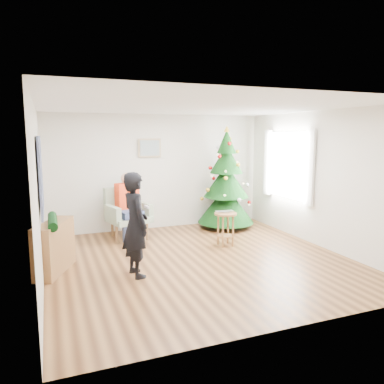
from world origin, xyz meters
name	(u,v)px	position (x,y,z in m)	size (l,w,h in m)	color
floor	(199,260)	(0.00, 0.00, 0.00)	(5.00, 5.00, 0.00)	brown
ceiling	(200,106)	(0.00, 0.00, 2.60)	(5.00, 5.00, 0.00)	white
wall_back	(158,172)	(0.00, 2.50, 1.30)	(5.00, 5.00, 0.00)	silver
wall_front	(289,215)	(0.00, -2.50, 1.30)	(5.00, 5.00, 0.00)	silver
wall_left	(38,194)	(-2.50, 0.00, 1.30)	(5.00, 5.00, 0.00)	silver
wall_right	(320,179)	(2.50, 0.00, 1.30)	(5.00, 5.00, 0.00)	silver
window_panel	(288,165)	(2.47, 1.00, 1.50)	(0.04, 1.30, 1.40)	white
curtains	(287,165)	(2.44, 1.00, 1.50)	(0.05, 1.75, 1.50)	white
christmas_tree	(226,182)	(1.46, 1.94, 1.06)	(1.30, 1.30, 2.35)	#3F2816
stool	(225,229)	(0.81, 0.62, 0.33)	(0.43, 0.43, 0.65)	brown
laptop	(226,212)	(0.81, 0.62, 0.67)	(0.36, 0.23, 0.03)	silver
armchair	(128,219)	(-0.85, 1.90, 0.39)	(0.97, 0.93, 1.05)	#8EA282
seated_person	(129,205)	(-0.83, 1.84, 0.71)	(0.55, 0.73, 1.37)	navy
standing_man	(135,225)	(-1.17, -0.30, 0.80)	(0.58, 0.38, 1.60)	black
game_controller	(147,207)	(-1.00, -0.33, 1.07)	(0.04, 0.13, 0.04)	white
console	(54,247)	(-2.33, 0.31, 0.40)	(0.30, 1.00, 0.80)	brown
garland	(53,221)	(-2.33, 0.31, 0.82)	(0.14, 0.14, 0.90)	black
tapestry	(41,175)	(-2.46, 0.30, 1.55)	(0.03, 1.50, 1.15)	black
framed_picture	(150,148)	(-0.20, 2.46, 1.85)	(0.52, 0.05, 0.42)	tan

